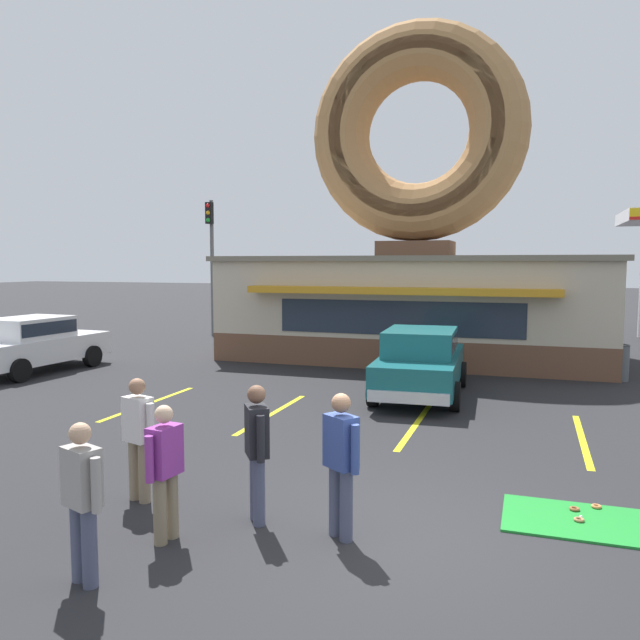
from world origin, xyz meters
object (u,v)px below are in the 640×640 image
pedestrian_clipboard_woman (257,447)px  car_white (33,342)px  pedestrian_blue_sweater_man (165,467)px  traffic_light_pole (211,250)px  golf_ball (581,517)px  car_teal (421,360)px  pedestrian_leather_jacket_man (341,458)px  pedestrian_beanie_man (138,433)px  pedestrian_hooded_kid (82,496)px  trash_bin (618,362)px

pedestrian_clipboard_woman → car_white: bearing=144.4°
pedestrian_blue_sweater_man → car_white: bearing=139.5°
pedestrian_blue_sweater_man → traffic_light_pole: size_ratio=0.27×
golf_ball → car_teal: (-3.07, 6.53, 0.82)m
golf_ball → car_white: size_ratio=0.01×
car_teal → pedestrian_leather_jacket_man: size_ratio=2.76×
golf_ball → pedestrian_blue_sweater_man: pedestrian_blue_sweater_man is taller
pedestrian_clipboard_woman → pedestrian_beanie_man: pedestrian_clipboard_woman is taller
pedestrian_clipboard_woman → pedestrian_blue_sweater_man: bearing=-133.7°
pedestrian_beanie_man → pedestrian_hooded_kid: bearing=-69.2°
golf_ball → pedestrian_clipboard_woman: bearing=-160.9°
pedestrian_leather_jacket_man → trash_bin: size_ratio=1.73×
car_white → pedestrian_clipboard_woman: 12.86m
golf_ball → car_white: 15.50m
pedestrian_blue_sweater_man → golf_ball: bearing=25.0°
pedestrian_leather_jacket_man → traffic_light_pole: (-10.99, 17.23, 2.77)m
car_teal → trash_bin: bearing=38.1°
trash_bin → traffic_light_pole: bearing=159.7°
golf_ball → pedestrian_clipboard_woman: pedestrian_clipboard_woman is taller
car_white → pedestrian_clipboard_woman: (10.46, -7.48, 0.07)m
car_teal → pedestrian_beanie_man: size_ratio=2.82×
pedestrian_leather_jacket_man → traffic_light_pole: size_ratio=0.29×
car_teal → traffic_light_pole: bearing=138.6°
car_teal → pedestrian_hooded_kid: (-1.66, -9.70, 0.02)m
golf_ball → pedestrian_blue_sweater_man: bearing=-155.0°
trash_bin → traffic_light_pole: size_ratio=0.17×
traffic_light_pole → golf_ball: bearing=-49.3°
pedestrian_blue_sweater_man → traffic_light_pole: bearing=117.0°
car_teal → trash_bin: 5.96m
car_teal → pedestrian_beanie_man: (-2.42, -7.70, 0.04)m
car_white → pedestrian_beanie_man: pedestrian_beanie_man is taller
golf_ball → pedestrian_leather_jacket_man: pedestrian_leather_jacket_man is taller
car_white → pedestrian_hooded_kid: 13.31m
pedestrian_blue_sweater_man → pedestrian_clipboard_woman: (0.77, 0.80, 0.08)m
pedestrian_blue_sweater_man → pedestrian_leather_jacket_man: (1.85, 0.71, 0.07)m
car_white → pedestrian_beanie_man: bearing=-40.2°
pedestrian_clipboard_woman → pedestrian_beanie_man: 1.77m
pedestrian_beanie_man → trash_bin: 13.41m
golf_ball → pedestrian_leather_jacket_man: 3.12m
car_white → pedestrian_clipboard_woman: bearing=-35.6°
pedestrian_hooded_kid → pedestrian_beanie_man: (-0.76, 2.01, 0.02)m
pedestrian_hooded_kid → pedestrian_leather_jacket_man: bearing=40.7°
pedestrian_blue_sweater_man → pedestrian_hooded_kid: (-0.23, -1.08, 0.03)m
pedestrian_leather_jacket_man → traffic_light_pole: traffic_light_pole is taller
car_white → pedestrian_leather_jacket_man: size_ratio=2.75×
golf_ball → pedestrian_beanie_man: (-5.50, -1.17, 0.86)m
golf_ball → car_teal: size_ratio=0.01×
car_teal → car_white: same height
pedestrian_leather_jacket_man → trash_bin: 12.35m
pedestrian_beanie_man → trash_bin: pedestrian_beanie_man is taller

